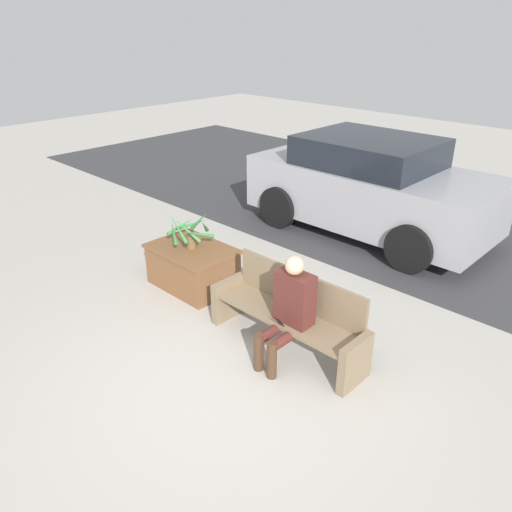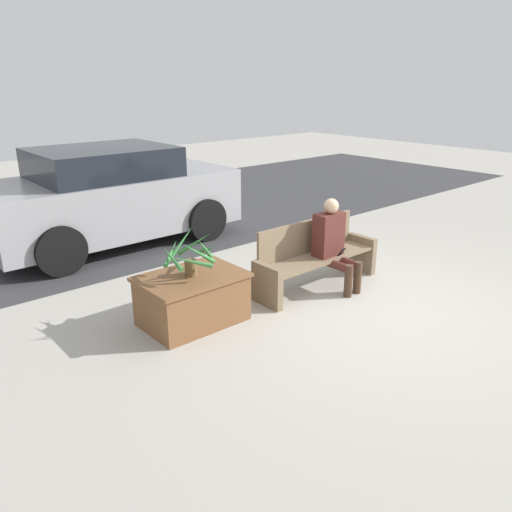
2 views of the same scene
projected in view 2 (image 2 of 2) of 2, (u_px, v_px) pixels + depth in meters
ground_plane at (369, 307)px, 6.04m from camera, size 30.00×30.00×0.00m
road_surface at (137, 214)px, 10.21m from camera, size 20.00×6.00×0.01m
bench at (315, 256)px, 6.54m from camera, size 1.89×0.48×0.86m
person_seated at (333, 241)px, 6.42m from camera, size 0.40×0.60×1.18m
planter_box at (192, 297)px, 5.57m from camera, size 1.14×0.80×0.57m
potted_plant at (190, 255)px, 5.39m from camera, size 0.62×0.66×0.51m
parked_car at (111, 196)px, 8.14m from camera, size 3.98×1.98×1.59m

